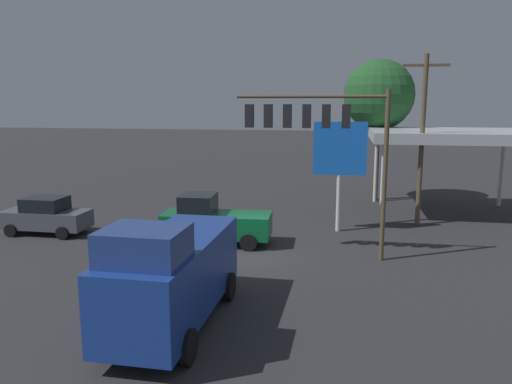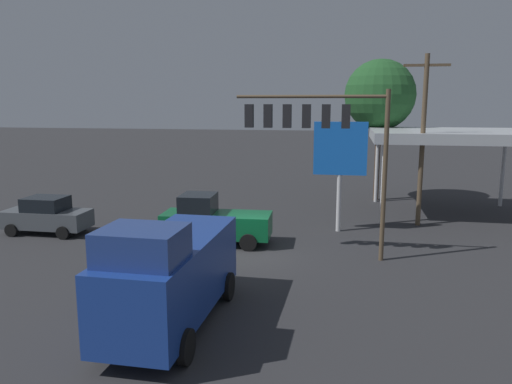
% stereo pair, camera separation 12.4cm
% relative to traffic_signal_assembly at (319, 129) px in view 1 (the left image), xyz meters
% --- Properties ---
extents(ground_plane, '(200.00, 200.00, 0.00)m').
position_rel_traffic_signal_assembly_xyz_m(ground_plane, '(3.03, 0.34, -5.65)').
color(ground_plane, '#2D2D30').
extents(traffic_signal_assembly, '(6.45, 0.43, 7.29)m').
position_rel_traffic_signal_assembly_xyz_m(traffic_signal_assembly, '(0.00, 0.00, 0.00)').
color(traffic_signal_assembly, brown).
rests_on(traffic_signal_assembly, ground).
extents(utility_pole, '(2.40, 0.26, 9.28)m').
position_rel_traffic_signal_assembly_xyz_m(utility_pole, '(-5.21, -6.80, -0.73)').
color(utility_pole, brown).
rests_on(utility_pole, ground).
extents(gas_station_canopy, '(9.21, 7.64, 5.10)m').
position_rel_traffic_signal_assembly_xyz_m(gas_station_canopy, '(-7.24, -9.97, -0.91)').
color(gas_station_canopy, '#B2B7BC').
rests_on(gas_station_canopy, ground).
extents(price_sign, '(2.74, 0.27, 5.77)m').
position_rel_traffic_signal_assembly_xyz_m(price_sign, '(-0.86, -4.67, -1.48)').
color(price_sign, silver).
rests_on(price_sign, ground).
extents(sedan_waiting, '(4.40, 2.06, 1.93)m').
position_rel_traffic_signal_assembly_xyz_m(sedan_waiting, '(14.06, -1.47, -4.70)').
color(sedan_waiting, '#474C51').
rests_on(sedan_waiting, ground).
extents(pickup_parked, '(5.28, 2.44, 2.40)m').
position_rel_traffic_signal_assembly_xyz_m(pickup_parked, '(5.04, -1.21, -4.54)').
color(pickup_parked, '#0C592D').
rests_on(pickup_parked, ground).
extents(delivery_truck, '(2.66, 6.84, 3.58)m').
position_rel_traffic_signal_assembly_xyz_m(delivery_truck, '(3.90, 7.86, -3.95)').
color(delivery_truck, navy).
rests_on(delivery_truck, ground).
extents(street_tree, '(4.75, 4.75, 9.62)m').
position_rel_traffic_signal_assembly_xyz_m(street_tree, '(-3.28, -13.77, 1.56)').
color(street_tree, '#4C331E').
rests_on(street_tree, ground).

